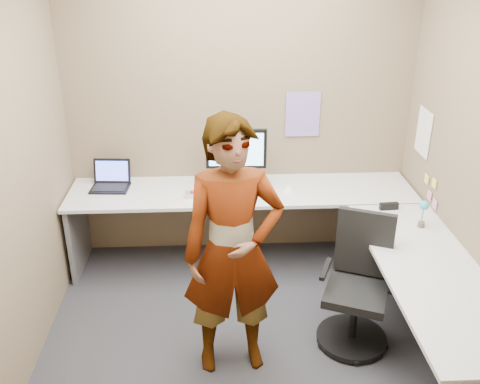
{
  "coord_description": "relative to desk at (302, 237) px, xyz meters",
  "views": [
    {
      "loc": [
        -0.22,
        -3.19,
        2.66
      ],
      "look_at": [
        -0.05,
        0.25,
        1.05
      ],
      "focal_mm": 40.0,
      "sensor_mm": 36.0,
      "label": 1
    }
  ],
  "objects": [
    {
      "name": "ground",
      "position": [
        -0.44,
        -0.39,
        -0.59
      ],
      "size": [
        3.0,
        3.0,
        0.0
      ],
      "primitive_type": "plane",
      "color": "#252529",
      "rests_on": "ground"
    },
    {
      "name": "wall_back",
      "position": [
        -0.44,
        0.91,
        0.76
      ],
      "size": [
        3.0,
        0.0,
        3.0
      ],
      "primitive_type": "plane",
      "rotation": [
        1.57,
        0.0,
        0.0
      ],
      "color": "brown",
      "rests_on": "ground"
    },
    {
      "name": "wall_right",
      "position": [
        1.06,
        -0.39,
        0.76
      ],
      "size": [
        0.0,
        2.7,
        2.7
      ],
      "primitive_type": "plane",
      "rotation": [
        1.57,
        0.0,
        -1.57
      ],
      "color": "brown",
      "rests_on": "ground"
    },
    {
      "name": "wall_left",
      "position": [
        -1.94,
        -0.39,
        0.76
      ],
      "size": [
        0.0,
        2.7,
        2.7
      ],
      "primitive_type": "plane",
      "rotation": [
        1.57,
        0.0,
        1.57
      ],
      "color": "brown",
      "rests_on": "ground"
    },
    {
      "name": "desk",
      "position": [
        0.0,
        0.0,
        0.0
      ],
      "size": [
        2.98,
        2.58,
        0.73
      ],
      "color": "beige",
      "rests_on": "ground"
    },
    {
      "name": "paper_ream",
      "position": [
        -0.48,
        0.57,
        0.17
      ],
      "size": [
        0.33,
        0.24,
        0.06
      ],
      "primitive_type": "cube",
      "rotation": [
        0.0,
        0.0,
        -0.04
      ],
      "color": "#B42112",
      "rests_on": "desk"
    },
    {
      "name": "monitor",
      "position": [
        -0.48,
        0.59,
        0.49
      ],
      "size": [
        0.51,
        0.16,
        0.48
      ],
      "rotation": [
        0.0,
        0.0,
        -0.04
      ],
      "color": "black",
      "rests_on": "paper_ream"
    },
    {
      "name": "laptop",
      "position": [
        -1.57,
        0.71,
        0.2
      ],
      "size": [
        0.34,
        0.29,
        0.23
      ],
      "rotation": [
        0.0,
        0.0,
        -0.07
      ],
      "color": "black",
      "rests_on": "desk"
    },
    {
      "name": "trackball_mouse",
      "position": [
        -0.85,
        0.46,
        0.17
      ],
      "size": [
        0.12,
        0.08,
        0.07
      ],
      "color": "#B7B7BC",
      "rests_on": "desk"
    },
    {
      "name": "origami",
      "position": [
        -0.04,
        0.55,
        0.17
      ],
      "size": [
        0.1,
        0.1,
        0.06
      ],
      "primitive_type": "cone",
      "color": "white",
      "rests_on": "desk"
    },
    {
      "name": "stapler",
      "position": [
        0.72,
        0.16,
        0.17
      ],
      "size": [
        0.15,
        0.05,
        0.05
      ],
      "primitive_type": "cube",
      "rotation": [
        0.0,
        0.0,
        0.08
      ],
      "color": "black",
      "rests_on": "desk"
    },
    {
      "name": "flower",
      "position": [
        0.87,
        -0.13,
        0.28
      ],
      "size": [
        0.07,
        0.07,
        0.22
      ],
      "color": "brown",
      "rests_on": "desk"
    },
    {
      "name": "calendar_purple",
      "position": [
        0.11,
        0.9,
        0.71
      ],
      "size": [
        0.3,
        0.01,
        0.4
      ],
      "primitive_type": "cube",
      "color": "#846BB7",
      "rests_on": "wall_back"
    },
    {
      "name": "calendar_white",
      "position": [
        1.05,
        0.51,
        0.66
      ],
      "size": [
        0.01,
        0.28,
        0.38
      ],
      "primitive_type": "cube",
      "color": "white",
      "rests_on": "wall_right"
    },
    {
      "name": "sticky_note_a",
      "position": [
        1.05,
        0.16,
        0.36
      ],
      "size": [
        0.01,
        0.07,
        0.07
      ],
      "primitive_type": "cube",
      "color": "#F2E059",
      "rests_on": "wall_right"
    },
    {
      "name": "sticky_note_b",
      "position": [
        1.05,
        0.21,
        0.23
      ],
      "size": [
        0.01,
        0.07,
        0.07
      ],
      "primitive_type": "cube",
      "color": "pink",
      "rests_on": "wall_right"
    },
    {
      "name": "sticky_note_c",
      "position": [
        1.05,
        0.09,
        0.21
      ],
      "size": [
        0.01,
        0.07,
        0.07
      ],
      "primitive_type": "cube",
      "color": "pink",
      "rests_on": "wall_right"
    },
    {
      "name": "sticky_note_d",
      "position": [
        1.05,
        0.31,
        0.33
      ],
      "size": [
        0.01,
        0.07,
        0.07
      ],
      "primitive_type": "cube",
      "color": "#F2E059",
      "rests_on": "wall_right"
    },
    {
      "name": "office_chair",
      "position": [
        0.33,
        -0.48,
        -0.19
      ],
      "size": [
        0.56,
        0.56,
        0.96
      ],
      "rotation": [
        0.0,
        0.0,
        -0.4
      ],
      "color": "black",
      "rests_on": "ground"
    },
    {
      "name": "person",
      "position": [
        -0.56,
        -0.67,
        0.3
      ],
      "size": [
        0.69,
        0.5,
        1.78
      ],
      "primitive_type": "imported",
      "rotation": [
        0.0,
        0.0,
        0.12
      ],
      "color": "#999399",
      "rests_on": "ground"
    }
  ]
}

